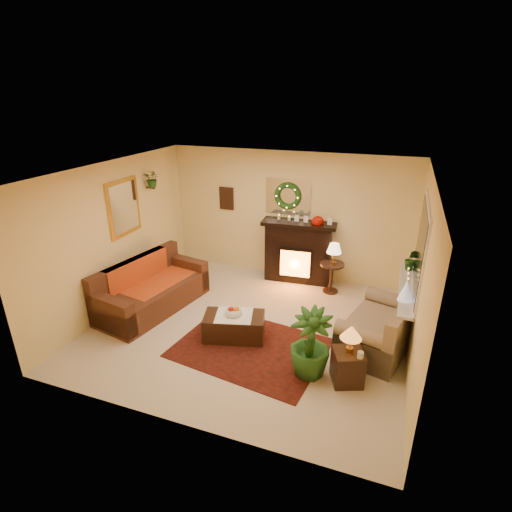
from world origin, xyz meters
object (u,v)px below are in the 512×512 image
(end_table_square, at_px, (348,365))
(coffee_table, at_px, (234,326))
(sofa, at_px, (153,287))
(side_table_round, at_px, (331,277))
(loveseat, at_px, (380,322))
(fireplace, at_px, (298,255))

(end_table_square, relative_size, coffee_table, 0.50)
(sofa, xyz_separation_m, coffee_table, (1.73, -0.37, -0.22))
(side_table_round, xyz_separation_m, end_table_square, (0.68, -2.55, -0.05))
(side_table_round, bearing_deg, coffee_table, -119.10)
(sofa, distance_m, loveseat, 3.90)
(loveseat, bearing_deg, sofa, -162.45)
(loveseat, relative_size, coffee_table, 1.58)
(fireplace, relative_size, loveseat, 0.88)
(fireplace, xyz_separation_m, side_table_round, (0.75, -0.31, -0.23))
(side_table_round, height_order, end_table_square, side_table_round)
(end_table_square, distance_m, coffee_table, 1.90)
(side_table_round, height_order, coffee_table, side_table_round)
(fireplace, height_order, coffee_table, fireplace)
(sofa, height_order, coffee_table, sofa)
(coffee_table, bearing_deg, loveseat, -1.37)
(loveseat, bearing_deg, coffee_table, -150.99)
(loveseat, distance_m, coffee_table, 2.25)
(sofa, xyz_separation_m, side_table_round, (2.90, 1.73, -0.11))
(side_table_round, relative_size, coffee_table, 0.64)
(sofa, distance_m, fireplace, 2.96)
(fireplace, distance_m, loveseat, 2.56)
(sofa, height_order, loveseat, sofa)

